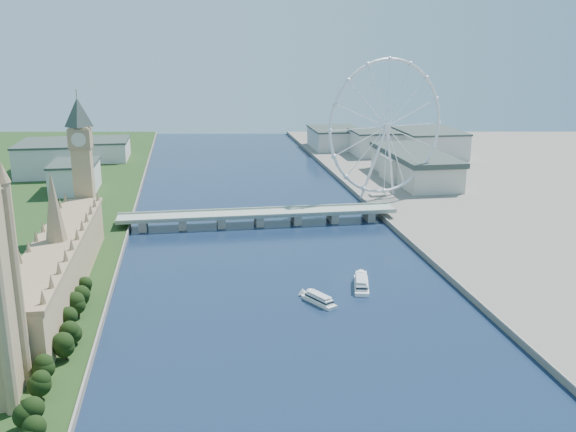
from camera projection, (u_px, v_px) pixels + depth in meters
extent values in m
cube|color=tan|center=(60.00, 268.00, 362.75)|extent=(24.00, 200.00, 28.00)
cone|color=#937A59|center=(54.00, 206.00, 353.19)|extent=(12.00, 12.00, 40.00)
cube|color=tan|center=(84.00, 183.00, 458.69)|extent=(13.00, 13.00, 80.00)
cube|color=#937A59|center=(80.00, 138.00, 450.19)|extent=(15.00, 15.00, 14.00)
pyramid|color=#2D3833|center=(77.00, 98.00, 442.75)|extent=(20.02, 20.02, 20.00)
cube|color=gray|center=(259.00, 214.00, 508.02)|extent=(220.00, 22.00, 2.00)
cube|color=gray|center=(143.00, 224.00, 495.77)|extent=(6.00, 20.00, 7.50)
cube|color=gray|center=(183.00, 223.00, 500.28)|extent=(6.00, 20.00, 7.50)
cube|color=gray|center=(221.00, 221.00, 504.78)|extent=(6.00, 20.00, 7.50)
cube|color=gray|center=(259.00, 220.00, 509.29)|extent=(6.00, 20.00, 7.50)
cube|color=gray|center=(296.00, 218.00, 513.79)|extent=(6.00, 20.00, 7.50)
cube|color=gray|center=(333.00, 216.00, 518.29)|extent=(6.00, 20.00, 7.50)
cube|color=gray|center=(368.00, 215.00, 522.80)|extent=(6.00, 20.00, 7.50)
torus|color=silver|center=(387.00, 127.00, 562.61)|extent=(113.60, 39.12, 118.60)
cylinder|color=silver|center=(387.00, 127.00, 562.61)|extent=(7.25, 6.61, 6.00)
cube|color=gray|center=(377.00, 195.00, 588.69)|extent=(14.00, 10.00, 2.00)
cube|color=beige|center=(75.00, 177.00, 605.81)|extent=(40.00, 60.00, 26.00)
cube|color=beige|center=(50.00, 159.00, 684.72)|extent=(60.00, 80.00, 32.00)
cube|color=beige|center=(107.00, 150.00, 769.74)|extent=(50.00, 70.00, 22.00)
cube|color=beige|center=(377.00, 143.00, 799.44)|extent=(60.00, 60.00, 28.00)
cube|color=beige|center=(429.00, 144.00, 789.13)|extent=(70.00, 90.00, 30.00)
cube|color=beige|center=(335.00, 139.00, 851.10)|extent=(60.00, 80.00, 24.00)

